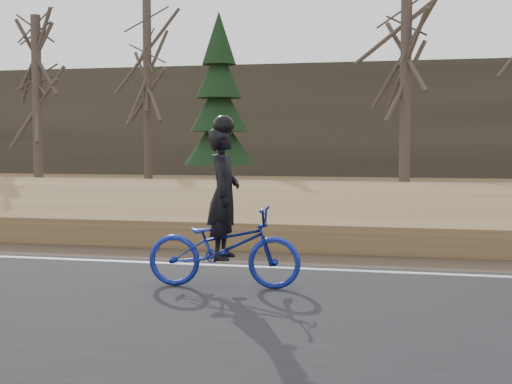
# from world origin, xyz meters

# --- Properties ---
(ground) EXTENTS (120.00, 120.00, 0.00)m
(ground) POSITION_xyz_m (0.00, 0.00, 0.00)
(ground) COLOR olive
(ground) RESTS_ON ground
(road) EXTENTS (120.00, 6.00, 0.06)m
(road) POSITION_xyz_m (0.00, -2.50, 0.03)
(road) COLOR black
(road) RESTS_ON ground
(edge_line) EXTENTS (120.00, 0.12, 0.01)m
(edge_line) POSITION_xyz_m (0.00, 0.20, 0.07)
(edge_line) COLOR silver
(edge_line) RESTS_ON road
(shoulder) EXTENTS (120.00, 1.60, 0.04)m
(shoulder) POSITION_xyz_m (0.00, 1.20, 0.02)
(shoulder) COLOR #473A2B
(shoulder) RESTS_ON ground
(embankment) EXTENTS (120.00, 5.00, 0.44)m
(embankment) POSITION_xyz_m (0.00, 4.20, 0.22)
(embankment) COLOR olive
(embankment) RESTS_ON ground
(ballast) EXTENTS (120.00, 3.00, 0.45)m
(ballast) POSITION_xyz_m (0.00, 8.00, 0.23)
(ballast) COLOR slate
(ballast) RESTS_ON ground
(railroad) EXTENTS (120.00, 2.40, 0.29)m
(railroad) POSITION_xyz_m (0.00, 8.00, 0.53)
(railroad) COLOR black
(railroad) RESTS_ON ballast
(treeline_backdrop) EXTENTS (120.00, 4.00, 6.00)m
(treeline_backdrop) POSITION_xyz_m (0.00, 30.00, 3.00)
(treeline_backdrop) COLOR #383328
(treeline_backdrop) RESTS_ON ground
(cyclist) EXTENTS (1.91, 0.78, 2.08)m
(cyclist) POSITION_xyz_m (-1.99, -1.24, 0.71)
(cyclist) COLOR navy
(cyclist) RESTS_ON road
(bare_tree_far_left) EXTENTS (0.36, 0.36, 6.39)m
(bare_tree_far_left) POSITION_xyz_m (-13.23, 14.06, 3.19)
(bare_tree_far_left) COLOR #4C4138
(bare_tree_far_left) RESTS_ON ground
(bare_tree_left) EXTENTS (0.36, 0.36, 7.91)m
(bare_tree_left) POSITION_xyz_m (-10.92, 19.03, 3.95)
(bare_tree_left) COLOR #4C4138
(bare_tree_left) RESTS_ON ground
(bare_tree_near_left) EXTENTS (0.36, 0.36, 7.71)m
(bare_tree_near_left) POSITION_xyz_m (-0.14, 13.30, 3.85)
(bare_tree_near_left) COLOR #4C4138
(bare_tree_near_left) RESTS_ON ground
(conifer) EXTENTS (2.60, 2.60, 6.59)m
(conifer) POSITION_xyz_m (-6.89, 15.86, 3.12)
(conifer) COLOR #4C4138
(conifer) RESTS_ON ground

